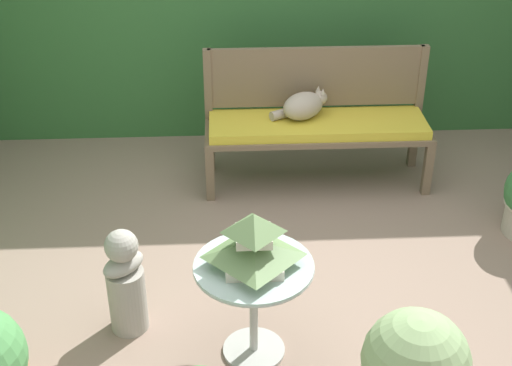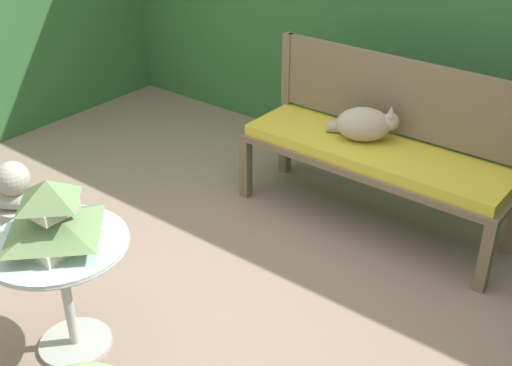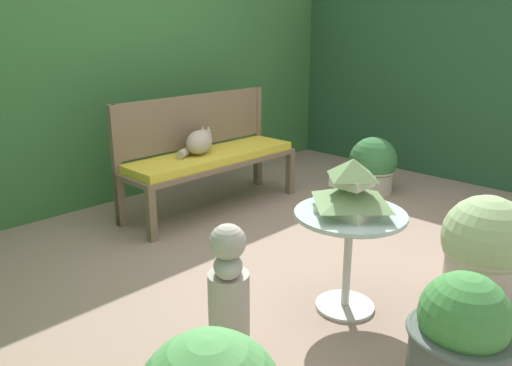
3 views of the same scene
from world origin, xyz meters
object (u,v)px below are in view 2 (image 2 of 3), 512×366
Objects in this scene: garden_bench at (374,158)px; garden_bust at (21,220)px; pagoda_birdhouse at (52,217)px; cat at (364,124)px; patio_table at (61,266)px.

garden_bench is 1.96m from garden_bust.
garden_bench is 4.27× the size of pagoda_birdhouse.
cat reaches higher than patio_table.
cat reaches higher than garden_bust.
patio_table is (-0.54, -1.76, 0.02)m from garden_bench.
cat is at bearing 76.37° from patio_table.
cat is 0.67× the size of garden_bust.
garden_bench is 1.86m from pagoda_birdhouse.
cat is 1.95m from garden_bust.
cat is 1.86m from patio_table.
garden_bust is at bearing 161.36° from patio_table.
patio_table is 0.73m from garden_bust.
pagoda_birdhouse is at bearing -132.54° from cat.
patio_table is at bearing -65.87° from garden_bust.
garden_bench is 2.67× the size of patio_table.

